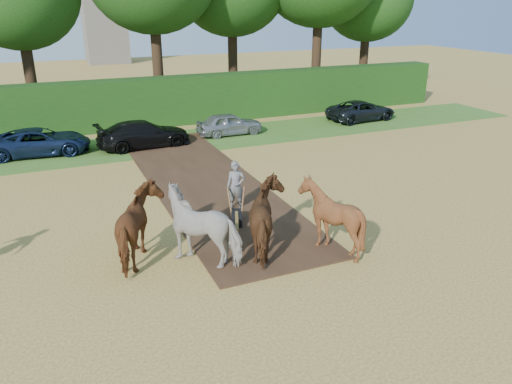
# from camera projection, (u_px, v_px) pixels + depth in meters

# --- Properties ---
(ground) EXTENTS (120.00, 120.00, 0.00)m
(ground) POSITION_uv_depth(u_px,v_px,m) (227.00, 261.00, 15.40)
(ground) COLOR gold
(ground) RESTS_ON ground
(earth_strip) EXTENTS (4.50, 17.00, 0.05)m
(earth_strip) POSITION_uv_depth(u_px,v_px,m) (204.00, 182.00, 21.94)
(earth_strip) COLOR #472D1C
(earth_strip) RESTS_ON ground
(grass_verge) EXTENTS (50.00, 5.00, 0.03)m
(grass_verge) POSITION_uv_depth(u_px,v_px,m) (139.00, 146.00, 27.39)
(grass_verge) COLOR #38601E
(grass_verge) RESTS_ON ground
(hedgerow) EXTENTS (46.00, 1.60, 3.00)m
(hedgerow) POSITION_uv_depth(u_px,v_px,m) (123.00, 104.00, 30.71)
(hedgerow) COLOR #14380F
(hedgerow) RESTS_ON ground
(plough_team) EXTENTS (7.94, 5.86, 2.29)m
(plough_team) POSITION_uv_depth(u_px,v_px,m) (238.00, 221.00, 15.42)
(plough_team) COLOR brown
(plough_team) RESTS_ON ground
(parked_cars) EXTENTS (34.88, 3.28, 1.47)m
(parked_cars) POSITION_uv_depth(u_px,v_px,m) (115.00, 135.00, 26.85)
(parked_cars) COLOR #B3B4BA
(parked_cars) RESTS_ON ground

